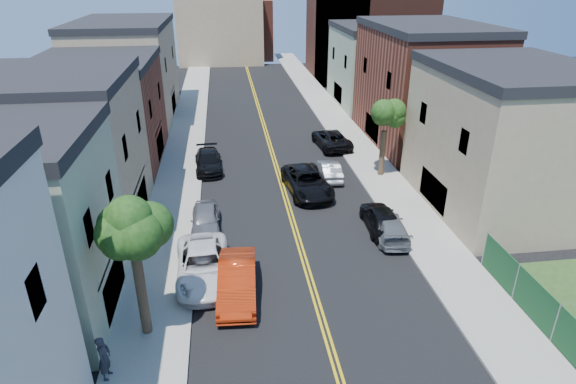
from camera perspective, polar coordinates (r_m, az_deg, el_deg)
name	(u,v)px	position (r m, az deg, el deg)	size (l,w,h in m)	color
sidewalk_left	(184,142)	(45.99, -12.27, 5.79)	(3.20, 100.00, 0.15)	gray
sidewalk_right	(349,135)	(47.32, 7.25, 6.71)	(3.20, 100.00, 0.15)	gray
curb_left	(203,142)	(45.87, -10.09, 5.92)	(0.30, 100.00, 0.15)	gray
curb_right	(331,136)	(46.91, 5.17, 6.64)	(0.30, 100.00, 0.15)	gray
bldg_left_tan_near	(58,158)	(31.84, -25.69, 3.63)	(9.00, 10.00, 9.00)	#998466
bldg_left_brick	(100,116)	(42.07, -21.48, 8.44)	(9.00, 12.00, 8.00)	brown
bldg_left_tan_far	(128,73)	(55.26, -18.54, 13.31)	(9.00, 16.00, 9.50)	#998466
bldg_right_tan	(505,143)	(34.31, 24.39, 5.31)	(9.00, 12.00, 9.00)	#998466
bldg_right_brick	(423,88)	(46.15, 15.73, 11.87)	(9.00, 14.00, 10.00)	brown
bldg_right_palegrn	(376,68)	(59.17, 10.44, 14.37)	(9.00, 12.00, 8.50)	gray
church	(362,27)	(73.70, 8.82, 18.87)	(16.20, 14.20, 22.60)	#4C2319
backdrop_left	(220,27)	(85.85, -8.11, 18.91)	(14.00, 8.00, 12.00)	#998466
backdrop_center	(243,30)	(90.01, -5.40, 18.67)	(10.00, 8.00, 10.00)	brown
tree_left_mid	(128,201)	(19.64, -18.54, -1.03)	(5.20, 5.20, 9.29)	#3D2F1E
tree_right_far	(387,104)	(36.57, 11.68, 10.22)	(4.40, 4.40, 8.03)	#3D2F1E
red_sedan	(237,281)	(24.07, -6.06, -10.47)	(1.82, 5.23, 1.72)	red
white_pickup	(203,265)	(25.53, -10.06, -8.55)	(2.74, 5.94, 1.65)	white
grey_car_left	(206,219)	(30.07, -9.79, -3.22)	(1.75, 4.34, 1.48)	slate
black_car_left	(208,161)	(39.09, -9.48, 3.61)	(2.07, 5.09, 1.48)	black
grey_car_right	(389,227)	(29.59, 11.94, -4.05)	(1.89, 4.64, 1.35)	slate
black_car_right	(381,218)	(30.20, 11.03, -3.08)	(1.87, 4.66, 1.59)	black
silver_car_right	(329,170)	(37.16, 4.93, 2.60)	(1.42, 4.08, 1.34)	#9DA1A5
dark_car_right_far	(331,139)	(43.93, 5.17, 6.33)	(2.59, 5.62, 1.56)	black
black_suv_lane	(307,182)	(34.55, 2.30, 1.21)	(2.81, 6.09, 1.69)	black
pedestrian_left	(104,358)	(20.86, -21.03, -17.94)	(0.71, 0.47, 1.94)	#26272E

